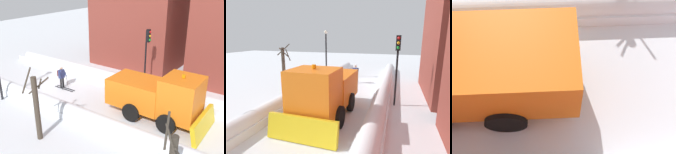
{
  "view_description": "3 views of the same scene",
  "coord_description": "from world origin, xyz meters",
  "views": [
    {
      "loc": [
        12.73,
        14.12,
        8.14
      ],
      "look_at": [
        -0.77,
        4.46,
        1.55
      ],
      "focal_mm": 42.37,
      "sensor_mm": 36.0,
      "label": 1
    },
    {
      "loc": [
        -3.67,
        17.13,
        4.36
      ],
      "look_at": [
        0.03,
        5.82,
        1.71
      ],
      "focal_mm": 29.18,
      "sensor_mm": 36.0,
      "label": 2
    },
    {
      "loc": [
        -3.5,
        5.75,
        6.89
      ],
      "look_at": [
        -0.39,
        5.61,
        1.31
      ],
      "focal_mm": 41.03,
      "sensor_mm": 36.0,
      "label": 3
    }
  ],
  "objects": [
    {
      "name": "plow_truck",
      "position": [
        -0.06,
        8.27,
        1.48
      ],
      "size": [
        3.2,
        5.98,
        3.12
      ],
      "color": "orange",
      "rests_on": "ground"
    }
  ]
}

